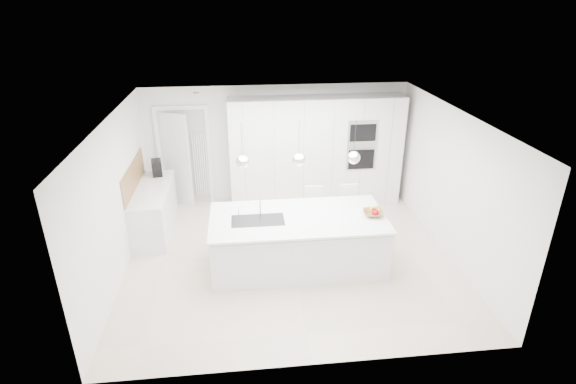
{
  "coord_description": "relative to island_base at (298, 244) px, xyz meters",
  "views": [
    {
      "loc": [
        -0.77,
        -6.64,
        4.24
      ],
      "look_at": [
        0.0,
        0.3,
        1.1
      ],
      "focal_mm": 28.0,
      "sensor_mm": 36.0,
      "label": 1
    }
  ],
  "objects": [
    {
      "name": "apple_b",
      "position": [
        1.25,
        -0.07,
        0.54
      ],
      "size": [
        0.09,
        0.09,
        0.09
      ],
      "primitive_type": "sphere",
      "color": "#A3010E",
      "rests_on": "fruit_bowl"
    },
    {
      "name": "wall_back",
      "position": [
        -0.1,
        2.8,
        0.82
      ],
      "size": [
        5.5,
        0.0,
        5.5
      ],
      "primitive_type": "plane",
      "rotation": [
        1.57,
        0.0,
        0.0
      ],
      "color": "white",
      "rests_on": "ground"
    },
    {
      "name": "left_base_cabinets",
      "position": [
        -2.55,
        1.5,
        0.0
      ],
      "size": [
        0.6,
        1.8,
        0.86
      ],
      "primitive_type": "cube",
      "color": "white",
      "rests_on": "floor"
    },
    {
      "name": "ceiling",
      "position": [
        -0.1,
        0.3,
        2.07
      ],
      "size": [
        5.5,
        5.5,
        0.0
      ],
      "primitive_type": "plane",
      "rotation": [
        3.14,
        0.0,
        0.0
      ],
      "color": "white",
      "rests_on": "wall_back"
    },
    {
      "name": "bar_stool_left",
      "position": [
        0.42,
        0.88,
        0.07
      ],
      "size": [
        0.36,
        0.48,
        1.0
      ],
      "primitive_type": null,
      "rotation": [
        0.0,
        0.0,
        -0.06
      ],
      "color": "white",
      "rests_on": "floor"
    },
    {
      "name": "pendant_mid",
      "position": [
        -0.0,
        -0.0,
        1.47
      ],
      "size": [
        0.2,
        0.2,
        0.2
      ],
      "primitive_type": "sphere",
      "color": "white",
      "rests_on": "ceiling"
    },
    {
      "name": "wall_left",
      "position": [
        -2.85,
        0.3,
        0.82
      ],
      "size": [
        0.0,
        5.0,
        5.0
      ],
      "primitive_type": "plane",
      "rotation": [
        1.57,
        0.0,
        1.57
      ],
      "color": "white",
      "rests_on": "ground"
    },
    {
      "name": "pendant_right",
      "position": [
        0.85,
        -0.0,
        1.47
      ],
      "size": [
        0.2,
        0.2,
        0.2
      ],
      "primitive_type": "sphere",
      "color": "white",
      "rests_on": "ceiling"
    },
    {
      "name": "floor",
      "position": [
        -0.1,
        0.3,
        -0.43
      ],
      "size": [
        5.5,
        5.5,
        0.0
      ],
      "primitive_type": "plane",
      "color": "beige",
      "rests_on": "ground"
    },
    {
      "name": "apple_a",
      "position": [
        1.24,
        0.0,
        0.54
      ],
      "size": [
        0.08,
        0.08,
        0.08
      ],
      "primitive_type": "sphere",
      "color": "#A3010E",
      "rests_on": "fruit_bowl"
    },
    {
      "name": "island_worktop",
      "position": [
        0.0,
        0.05,
        0.45
      ],
      "size": [
        2.84,
        1.4,
        0.04
      ],
      "primitive_type": "cube",
      "color": "white",
      "rests_on": "island_base"
    },
    {
      "name": "apple_c",
      "position": [
        1.23,
        -0.07,
        0.54
      ],
      "size": [
        0.08,
        0.08,
        0.08
      ],
      "primitive_type": "sphere",
      "color": "#A3010E",
      "rests_on": "fruit_bowl"
    },
    {
      "name": "island_sink",
      "position": [
        -0.65,
        -0.0,
        0.39
      ],
      "size": [
        0.84,
        0.44,
        0.18
      ],
      "primitive_type": null,
      "color": "#3F3F42",
      "rests_on": "island_worktop"
    },
    {
      "name": "radiator",
      "position": [
        -1.73,
        2.76,
        0.42
      ],
      "size": [
        0.32,
        0.04,
        1.4
      ],
      "primitive_type": null,
      "color": "white",
      "rests_on": "floor"
    },
    {
      "name": "tall_cabinets",
      "position": [
        0.7,
        2.5,
        0.72
      ],
      "size": [
        3.6,
        0.6,
        2.3
      ],
      "primitive_type": "cube",
      "color": "white",
      "rests_on": "floor"
    },
    {
      "name": "doorway_frame",
      "position": [
        -2.05,
        2.77,
        0.59
      ],
      "size": [
        1.11,
        0.08,
        2.13
      ],
      "primitive_type": null,
      "color": "white",
      "rests_on": "floor"
    },
    {
      "name": "bar_stool_right",
      "position": [
        1.06,
        0.85,
        0.08
      ],
      "size": [
        0.34,
        0.47,
        1.02
      ],
      "primitive_type": null,
      "rotation": [
        0.0,
        0.0,
        0.01
      ],
      "color": "white",
      "rests_on": "floor"
    },
    {
      "name": "banana_bunch",
      "position": [
        1.25,
        -0.02,
        0.58
      ],
      "size": [
        0.23,
        0.17,
        0.21
      ],
      "primitive_type": "torus",
      "rotation": [
        1.22,
        0.0,
        0.35
      ],
      "color": "yellow",
      "rests_on": "fruit_bowl"
    },
    {
      "name": "apple_extra_3",
      "position": [
        1.24,
        -0.1,
        0.54
      ],
      "size": [
        0.07,
        0.07,
        0.07
      ],
      "primitive_type": "sphere",
      "color": "#A3010E",
      "rests_on": "fruit_bowl"
    },
    {
      "name": "fruit_bowl",
      "position": [
        1.22,
        -0.03,
        0.51
      ],
      "size": [
        0.36,
        0.36,
        0.08
      ],
      "primitive_type": "imported",
      "rotation": [
        0.0,
        0.0,
        -0.12
      ],
      "color": "olive",
      "rests_on": "island_worktop"
    },
    {
      "name": "hallway_door",
      "position": [
        -2.3,
        2.72,
        0.57
      ],
      "size": [
        0.76,
        0.38,
        2.0
      ],
      "primitive_type": "cube",
      "rotation": [
        0.0,
        0.0,
        -0.44
      ],
      "color": "white",
      "rests_on": "floor"
    },
    {
      "name": "island_base",
      "position": [
        0.0,
        0.0,
        0.0
      ],
      "size": [
        2.8,
        1.2,
        0.86
      ],
      "primitive_type": "cube",
      "color": "white",
      "rests_on": "floor"
    },
    {
      "name": "oak_backsplash",
      "position": [
        -2.84,
        1.5,
        0.72
      ],
      "size": [
        0.02,
        1.8,
        0.5
      ],
      "primitive_type": "cube",
      "color": "olive",
      "rests_on": "wall_left"
    },
    {
      "name": "espresso_machine",
      "position": [
        -2.53,
        2.15,
        0.63
      ],
      "size": [
        0.24,
        0.32,
        0.31
      ],
      "primitive_type": "cube",
      "rotation": [
        0.0,
        0.0,
        0.18
      ],
      "color": "black",
      "rests_on": "left_worktop"
    },
    {
      "name": "left_worktop",
      "position": [
        -2.55,
        1.5,
        0.45
      ],
      "size": [
        0.62,
        1.82,
        0.04
      ],
      "primitive_type": "cube",
      "color": "white",
      "rests_on": "left_base_cabinets"
    },
    {
      "name": "pendant_left",
      "position": [
        -0.85,
        -0.0,
        1.47
      ],
      "size": [
        0.2,
        0.2,
        0.2
      ],
      "primitive_type": "sphere",
      "color": "white",
      "rests_on": "ceiling"
    },
    {
      "name": "oven_stack",
      "position": [
        1.6,
        2.19,
        0.92
      ],
      "size": [
        0.62,
        0.04,
        1.05
      ],
      "primitive_type": null,
      "color": "#A5A5A8",
      "rests_on": "tall_cabinets"
    },
    {
      "name": "island_tap",
      "position": [
        -0.6,
        0.2,
        0.62
      ],
      "size": [
        0.02,
        0.02,
        0.3
      ],
      "primitive_type": "cylinder",
      "color": "white",
      "rests_on": "island_worktop"
    }
  ]
}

